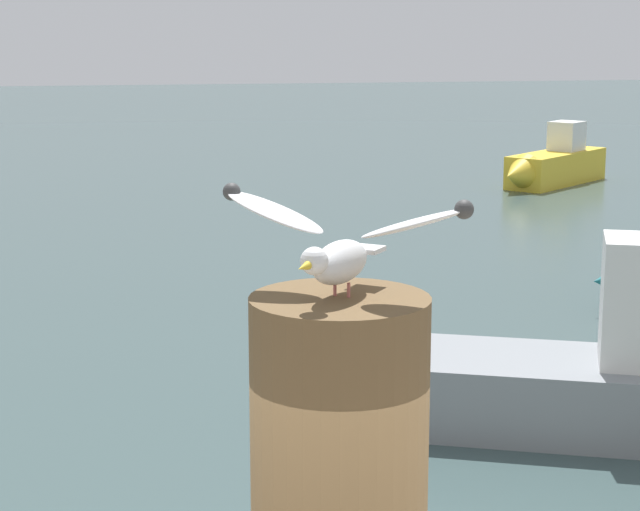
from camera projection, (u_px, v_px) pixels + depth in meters
The scene contains 4 objects.
mooring_post at pixel (339, 489), 2.76m from camera, with size 0.43×0.43×0.96m, color brown.
seagull at pixel (339, 244), 2.64m from camera, with size 0.56×0.47×0.25m.
boat_yellow at pixel (550, 166), 23.58m from camera, with size 3.20×2.88×1.29m.
boat_grey at pixel (576, 375), 9.38m from camera, with size 5.13×2.97×4.78m.
Camera 1 is at (-0.89, -2.81, 3.34)m, focal length 63.86 mm.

